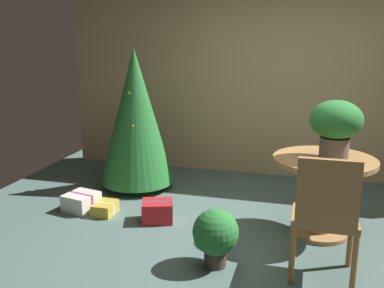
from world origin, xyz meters
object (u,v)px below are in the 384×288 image
Objects in this scene: round_dining_table at (323,186)px; gift_box_red at (157,211)px; holiday_tree at (136,116)px; gift_box_gold at (105,208)px; flower_vase at (336,124)px; gift_box_cream at (81,202)px; wooden_chair_near at (326,212)px; potted_plant at (216,234)px.

gift_box_red is at bearing -175.03° from round_dining_table.
holiday_tree is 1.19m from gift_box_gold.
gift_box_cream is (-2.51, -0.10, -0.96)m from flower_vase.
flower_vase reaches higher than wooden_chair_near.
gift_box_gold is at bearing 177.95° from gift_box_red.
potted_plant reaches higher than gift_box_gold.
round_dining_table is 0.58m from flower_vase.
gift_box_gold is (-0.59, 0.02, -0.04)m from gift_box_red.
flower_vase is 2.34m from holiday_tree.
wooden_chair_near is at bearing -94.86° from flower_vase.
holiday_tree reaches higher than flower_vase.
gift_box_red is at bearing -174.67° from flower_vase.
holiday_tree is at bearing 161.61° from flower_vase.
holiday_tree is at bearing 122.99° from gift_box_red.
gift_box_red is 0.59m from gift_box_gold.
round_dining_table is at bearing 4.97° from gift_box_red.
round_dining_table reaches higher than gift_box_gold.
gift_box_cream reaches higher than gift_box_gold.
gift_box_cream is 0.30m from gift_box_gold.
flower_vase is at bearing 3.39° from gift_box_gold.
holiday_tree is at bearing 129.70° from potted_plant.
potted_plant is (0.74, -0.70, 0.17)m from gift_box_red.
holiday_tree is 4.51× the size of gift_box_cream.
holiday_tree reaches higher than potted_plant.
gift_box_cream is at bearing 154.94° from potted_plant.
round_dining_table is 1.93× the size of potted_plant.
holiday_tree is at bearing 143.41° from wooden_chair_near.
gift_box_gold is 0.58× the size of potted_plant.
wooden_chair_near is at bearing -24.14° from gift_box_red.
potted_plant is (1.62, -0.76, 0.18)m from gift_box_cream.
gift_box_gold is (-2.15, -0.11, -0.41)m from round_dining_table.
flower_vase is 1.43× the size of gift_box_red.
potted_plant is (1.33, -0.72, 0.21)m from gift_box_gold.
gift_box_red is at bearing -3.68° from gift_box_cream.
flower_vase is at bearing 2.18° from gift_box_cream.
wooden_chair_near is 0.86m from potted_plant.
potted_plant is at bearing -25.06° from gift_box_cream.
holiday_tree reaches higher than wooden_chair_near.
holiday_tree is at bearing 160.63° from round_dining_table.
gift_box_red reaches higher than gift_box_cream.
gift_box_red is 0.77× the size of potted_plant.
round_dining_table is 1.61m from gift_box_red.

